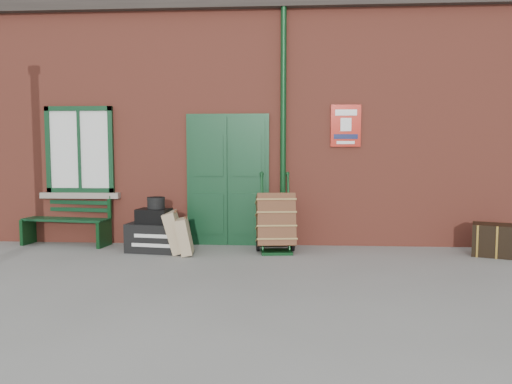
# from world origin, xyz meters

# --- Properties ---
(ground) EXTENTS (80.00, 80.00, 0.00)m
(ground) POSITION_xyz_m (0.00, 0.00, 0.00)
(ground) COLOR gray
(ground) RESTS_ON ground
(station_building) EXTENTS (10.30, 4.30, 4.36)m
(station_building) POSITION_xyz_m (-0.00, 3.49, 2.16)
(station_building) COLOR #A24634
(station_building) RESTS_ON ground
(bench) EXTENTS (1.53, 0.65, 0.92)m
(bench) POSITION_xyz_m (-3.09, 1.32, 0.46)
(bench) COLOR #0E341B
(bench) RESTS_ON ground
(houdini_trunk) EXTENTS (0.99, 0.63, 0.47)m
(houdini_trunk) POSITION_xyz_m (-1.38, 0.82, 0.23)
(houdini_trunk) COLOR black
(houdini_trunk) RESTS_ON ground
(strongbox) EXTENTS (0.56, 0.44, 0.23)m
(strongbox) POSITION_xyz_m (-1.43, 0.82, 0.58)
(strongbox) COLOR black
(strongbox) RESTS_ON houdini_trunk
(hatbox) EXTENTS (0.31, 0.31, 0.19)m
(hatbox) POSITION_xyz_m (-1.40, 0.85, 0.79)
(hatbox) COLOR black
(hatbox) RESTS_ON strongbox
(suitcase_back) EXTENTS (0.40, 0.50, 0.68)m
(suitcase_back) POSITION_xyz_m (-1.06, 0.70, 0.34)
(suitcase_back) COLOR tan
(suitcase_back) RESTS_ON ground
(suitcase_front) EXTENTS (0.32, 0.45, 0.58)m
(suitcase_front) POSITION_xyz_m (-0.88, 0.60, 0.29)
(suitcase_front) COLOR tan
(suitcase_front) RESTS_ON ground
(porter_trolley) EXTENTS (0.68, 0.72, 1.26)m
(porter_trolley) POSITION_xyz_m (0.54, 0.94, 0.49)
(porter_trolley) COLOR #0D3416
(porter_trolley) RESTS_ON ground
(dark_trunk) EXTENTS (0.81, 0.66, 0.50)m
(dark_trunk) POSITION_xyz_m (3.97, 0.83, 0.25)
(dark_trunk) COLOR black
(dark_trunk) RESTS_ON ground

